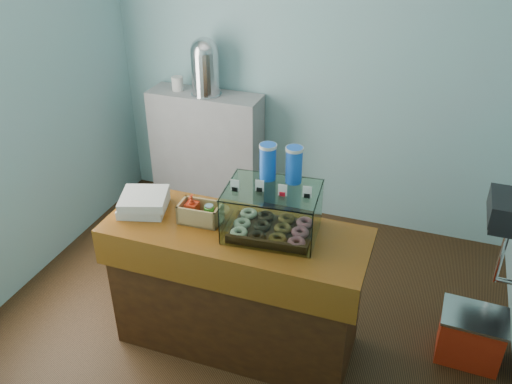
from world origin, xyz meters
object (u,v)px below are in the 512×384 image
at_px(counter, 236,287).
at_px(red_cooler, 470,336).
at_px(display_case, 274,205).
at_px(coffee_urn, 205,65).

xyz_separation_m(counter, red_cooler, (1.46, 0.37, -0.28)).
xyz_separation_m(display_case, red_cooler, (1.24, 0.29, -0.89)).
height_order(coffee_urn, red_cooler, coffee_urn).
bearing_deg(counter, red_cooler, 14.21).
height_order(display_case, red_cooler, display_case).
distance_m(counter, coffee_urn, 2.00).
bearing_deg(display_case, coffee_urn, 121.34).
relative_size(counter, coffee_urn, 3.28).
height_order(counter, display_case, display_case).
xyz_separation_m(counter, coffee_urn, (-0.87, 1.56, 0.90)).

